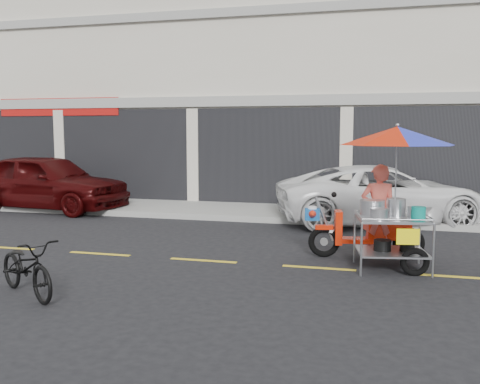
% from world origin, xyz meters
% --- Properties ---
extents(ground, '(90.00, 90.00, 0.00)m').
position_xyz_m(ground, '(0.00, 0.00, 0.00)').
color(ground, black).
extents(sidewalk, '(45.00, 3.00, 0.15)m').
position_xyz_m(sidewalk, '(0.00, 5.50, 0.07)').
color(sidewalk, gray).
rests_on(sidewalk, ground).
extents(shophouse_block, '(36.00, 8.11, 10.40)m').
position_xyz_m(shophouse_block, '(2.82, 10.59, 4.24)').
color(shophouse_block, beige).
rests_on(shophouse_block, ground).
extents(centerline, '(42.00, 0.10, 0.01)m').
position_xyz_m(centerline, '(0.00, 0.00, 0.00)').
color(centerline, gold).
rests_on(centerline, ground).
extents(maroon_sedan, '(4.91, 2.39, 1.61)m').
position_xyz_m(maroon_sedan, '(-8.21, 4.56, 0.81)').
color(maroon_sedan, black).
rests_on(maroon_sedan, ground).
extents(white_pickup, '(5.58, 3.84, 1.42)m').
position_xyz_m(white_pickup, '(1.00, 4.70, 0.71)').
color(white_pickup, white).
rests_on(white_pickup, ground).
extents(near_bicycle, '(1.59, 1.25, 0.81)m').
position_xyz_m(near_bicycle, '(-3.68, -2.50, 0.40)').
color(near_bicycle, black).
rests_on(near_bicycle, ground).
extents(food_vendor_rig, '(2.58, 2.08, 2.37)m').
position_xyz_m(food_vendor_rig, '(1.06, 0.52, 1.49)').
color(food_vendor_rig, black).
rests_on(food_vendor_rig, ground).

